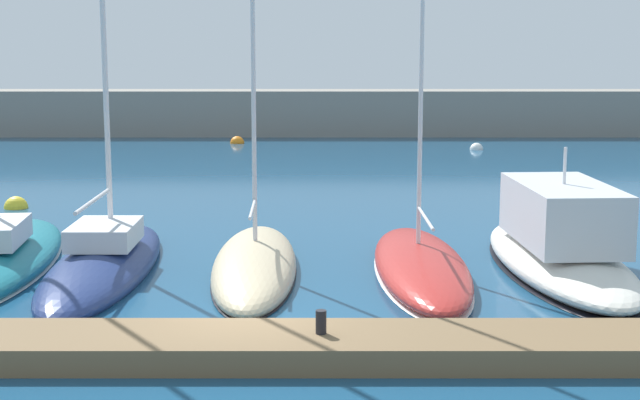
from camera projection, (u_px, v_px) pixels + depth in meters
ground_plane at (245, 336)px, 18.75m from camera, size 120.00×120.00×0.00m
dock_pier at (238, 347)px, 17.32m from camera, size 20.38×1.96×0.50m
breakwater_seawall at (293, 113)px, 57.60m from camera, size 108.00×2.89×2.74m
sailboat_navy_second at (101, 260)px, 23.74m from camera, size 2.36×9.49×17.58m
sailboat_sand_third at (252, 265)px, 23.78m from camera, size 2.29×8.66×14.78m
sailboat_red_fourth at (418, 263)px, 23.60m from camera, size 2.35×8.72×18.95m
motorboat_ivory_fifth at (556, 245)px, 23.78m from camera, size 3.29×9.31×3.43m
mooring_buoy_orange at (234, 143)px, 53.32m from camera, size 0.81×0.81×0.81m
mooring_buoy_white at (473, 149)px, 50.35m from camera, size 0.71×0.71×0.71m
mooring_buoy_yellow at (13, 208)px, 32.88m from camera, size 0.83×0.83×0.83m
dock_bollard at (318, 322)px, 17.24m from camera, size 0.20×0.20×0.44m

